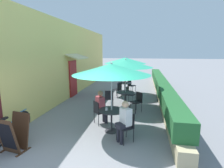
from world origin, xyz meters
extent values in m
plane|color=gray|center=(0.00, 0.00, 0.00)|extent=(120.00, 120.00, 0.00)
cube|color=#E0CC6B|center=(-2.55, 7.00, 2.10)|extent=(0.24, 14.00, 4.20)
cube|color=maroon|center=(-2.39, 6.30, 1.05)|extent=(0.08, 0.96, 2.10)
cube|color=beige|center=(-2.08, 6.30, 2.35)|extent=(0.78, 1.80, 0.30)
cube|color=tan|center=(2.75, 6.90, 0.23)|extent=(0.44, 13.00, 0.45)
cube|color=#235B2D|center=(2.75, 6.90, 0.73)|extent=(0.60, 12.35, 0.56)
cylinder|color=#28282D|center=(0.72, 2.04, 0.01)|extent=(0.44, 0.44, 0.02)
cylinder|color=#28282D|center=(0.72, 2.04, 0.38)|extent=(0.06, 0.06, 0.73)
cylinder|color=#28282D|center=(0.72, 2.04, 0.74)|extent=(0.86, 0.86, 0.02)
cylinder|color=#B7B7BC|center=(0.72, 2.04, 1.11)|extent=(0.04, 0.04, 2.21)
cone|color=#2DAD84|center=(0.72, 2.04, 2.09)|extent=(2.47, 2.47, 0.34)
sphere|color=#B7B7BC|center=(0.72, 2.04, 2.27)|extent=(0.07, 0.07, 0.07)
cube|color=black|center=(1.23, 1.47, 0.45)|extent=(0.56, 0.56, 0.04)
cube|color=black|center=(1.37, 1.60, 0.66)|extent=(0.28, 0.30, 0.42)
cylinder|color=black|center=(0.98, 1.49, 0.23)|extent=(0.02, 0.02, 0.45)
cylinder|color=black|center=(1.22, 1.22, 0.23)|extent=(0.02, 0.02, 0.45)
cylinder|color=black|center=(1.25, 1.73, 0.23)|extent=(0.02, 0.02, 0.45)
cylinder|color=black|center=(1.49, 1.46, 0.23)|extent=(0.02, 0.02, 0.45)
cylinder|color=#23232D|center=(1.05, 1.41, 0.24)|extent=(0.11, 0.11, 0.47)
cylinder|color=#23232D|center=(1.15, 1.29, 0.24)|extent=(0.11, 0.11, 0.47)
cube|color=#23232D|center=(1.17, 1.41, 0.53)|extent=(0.47, 0.46, 0.12)
cube|color=white|center=(1.25, 1.49, 0.78)|extent=(0.39, 0.40, 0.50)
sphere|color=tan|center=(1.23, 1.47, 1.15)|extent=(0.20, 0.20, 0.20)
cube|color=black|center=(0.21, 2.62, 0.45)|extent=(0.56, 0.56, 0.04)
cube|color=black|center=(0.07, 2.49, 0.66)|extent=(0.28, 0.30, 0.42)
cylinder|color=black|center=(0.46, 2.60, 0.23)|extent=(0.02, 0.02, 0.45)
cylinder|color=black|center=(0.22, 2.87, 0.23)|extent=(0.02, 0.02, 0.45)
cylinder|color=black|center=(0.19, 2.36, 0.23)|extent=(0.02, 0.02, 0.45)
cylinder|color=black|center=(-0.05, 2.63, 0.23)|extent=(0.02, 0.02, 0.45)
cylinder|color=#23232D|center=(0.39, 2.68, 0.24)|extent=(0.11, 0.11, 0.47)
cylinder|color=#23232D|center=(0.29, 2.80, 0.24)|extent=(0.11, 0.11, 0.47)
cube|color=#23232D|center=(0.27, 2.68, 0.53)|extent=(0.47, 0.46, 0.12)
cube|color=#AD424C|center=(0.19, 2.60, 0.78)|extent=(0.39, 0.40, 0.50)
sphere|color=#A87556|center=(0.21, 2.62, 1.15)|extent=(0.20, 0.20, 0.20)
cylinder|color=white|center=(0.57, 1.98, 0.80)|extent=(0.07, 0.07, 0.09)
cylinder|color=#28282D|center=(0.89, 4.65, 0.01)|extent=(0.44, 0.44, 0.02)
cylinder|color=#28282D|center=(0.89, 4.65, 0.38)|extent=(0.06, 0.06, 0.73)
cylinder|color=#28282D|center=(0.89, 4.65, 0.74)|extent=(0.86, 0.86, 0.02)
cylinder|color=#B7B7BC|center=(0.89, 4.65, 1.11)|extent=(0.04, 0.04, 2.21)
cone|color=#2DAD84|center=(0.89, 4.65, 2.09)|extent=(2.47, 2.47, 0.34)
sphere|color=#B7B7BC|center=(0.89, 4.65, 2.27)|extent=(0.07, 0.07, 0.07)
cube|color=black|center=(1.43, 4.10, 0.45)|extent=(0.57, 0.57, 0.04)
cube|color=black|center=(1.56, 4.23, 0.66)|extent=(0.29, 0.29, 0.42)
cylinder|color=black|center=(1.17, 4.11, 0.23)|extent=(0.02, 0.02, 0.45)
cylinder|color=black|center=(1.42, 3.85, 0.23)|extent=(0.02, 0.02, 0.45)
cylinder|color=black|center=(1.43, 4.36, 0.23)|extent=(0.02, 0.02, 0.45)
cylinder|color=black|center=(1.68, 4.10, 0.23)|extent=(0.02, 0.02, 0.45)
cube|color=black|center=(1.10, 5.39, 0.45)|extent=(0.49, 0.49, 0.04)
cube|color=black|center=(0.92, 5.44, 0.66)|extent=(0.13, 0.37, 0.42)
cylinder|color=black|center=(1.22, 5.17, 0.23)|extent=(0.02, 0.02, 0.45)
cylinder|color=black|center=(1.32, 5.52, 0.23)|extent=(0.02, 0.02, 0.45)
cylinder|color=black|center=(0.88, 5.27, 0.23)|extent=(0.02, 0.02, 0.45)
cylinder|color=black|center=(0.97, 5.62, 0.23)|extent=(0.02, 0.02, 0.45)
cube|color=black|center=(0.15, 4.46, 0.45)|extent=(0.49, 0.49, 0.04)
cube|color=black|center=(0.19, 4.28, 0.66)|extent=(0.38, 0.12, 0.42)
cylinder|color=black|center=(0.28, 4.68, 0.23)|extent=(0.02, 0.02, 0.45)
cylinder|color=black|center=(-0.07, 4.59, 0.23)|extent=(0.02, 0.02, 0.45)
cylinder|color=black|center=(0.37, 4.33, 0.23)|extent=(0.02, 0.02, 0.45)
cylinder|color=black|center=(0.02, 4.25, 0.23)|extent=(0.02, 0.02, 0.45)
cylinder|color=#28282D|center=(0.60, 7.10, 0.01)|extent=(0.44, 0.44, 0.02)
cylinder|color=#28282D|center=(0.60, 7.10, 0.38)|extent=(0.06, 0.06, 0.73)
cylinder|color=#28282D|center=(0.60, 7.10, 0.74)|extent=(0.86, 0.86, 0.02)
cylinder|color=#B7B7BC|center=(0.60, 7.10, 1.11)|extent=(0.04, 0.04, 2.21)
cone|color=#2DAD84|center=(0.60, 7.10, 2.09)|extent=(2.47, 2.47, 0.34)
sphere|color=#B7B7BC|center=(0.60, 7.10, 2.27)|extent=(0.07, 0.07, 0.07)
cube|color=black|center=(0.98, 7.77, 0.45)|extent=(0.55, 0.55, 0.04)
cube|color=black|center=(0.82, 7.86, 0.66)|extent=(0.21, 0.35, 0.42)
cylinder|color=black|center=(1.05, 7.53, 0.23)|extent=(0.02, 0.02, 0.45)
cylinder|color=black|center=(1.23, 7.84, 0.23)|extent=(0.02, 0.02, 0.45)
cylinder|color=black|center=(0.74, 7.70, 0.23)|extent=(0.02, 0.02, 0.45)
cylinder|color=black|center=(0.92, 8.02, 0.23)|extent=(0.02, 0.02, 0.45)
cube|color=black|center=(0.22, 6.44, 0.45)|extent=(0.55, 0.55, 0.04)
cube|color=black|center=(0.38, 6.34, 0.66)|extent=(0.21, 0.35, 0.42)
cylinder|color=black|center=(0.16, 6.68, 0.23)|extent=(0.02, 0.02, 0.45)
cylinder|color=black|center=(-0.02, 6.37, 0.23)|extent=(0.02, 0.02, 0.45)
cylinder|color=black|center=(0.47, 6.50, 0.23)|extent=(0.02, 0.02, 0.45)
cylinder|color=black|center=(0.29, 6.19, 0.23)|extent=(0.02, 0.02, 0.45)
cylinder|color=#B73D3D|center=(0.61, 6.99, 0.80)|extent=(0.07, 0.07, 0.09)
torus|color=black|center=(-2.21, 1.60, 0.33)|extent=(0.08, 0.67, 0.67)
cylinder|color=#236BA8|center=(-2.20, 1.08, 0.52)|extent=(0.06, 0.82, 0.04)
cylinder|color=#236BA8|center=(-2.20, 0.89, 0.35)|extent=(0.05, 0.60, 0.40)
cylinder|color=#236BA8|center=(-2.19, 0.79, 0.62)|extent=(0.04, 0.04, 0.23)
cube|color=black|center=(-2.19, 0.79, 0.74)|extent=(0.11, 0.22, 0.05)
cylinder|color=#236BA8|center=(-2.21, 1.56, 0.69)|extent=(0.04, 0.46, 0.03)
cube|color=#422819|center=(-1.60, 0.65, 0.50)|extent=(0.62, 0.32, 0.98)
cube|color=black|center=(-1.60, 0.67, 0.52)|extent=(0.50, 0.24, 0.74)
cube|color=#422819|center=(-1.66, 0.25, 0.50)|extent=(0.62, 0.32, 0.98)
cube|color=black|center=(-1.67, 0.23, 0.52)|extent=(0.50, 0.24, 0.74)
cube|color=#422819|center=(-1.36, 0.41, 0.01)|extent=(0.14, 0.48, 0.02)
cube|color=#422819|center=(-1.90, 0.50, 0.01)|extent=(0.14, 0.48, 0.02)
camera|label=1|loc=(1.72, -3.32, 2.66)|focal=28.00mm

